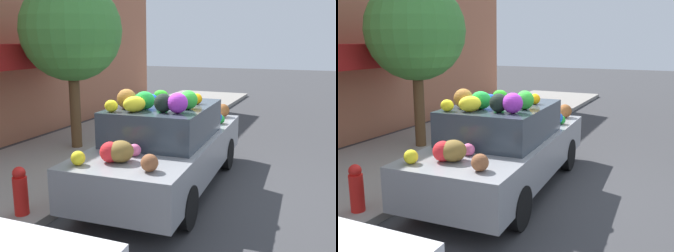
# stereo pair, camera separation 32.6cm
# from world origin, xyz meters

# --- Properties ---
(ground_plane) EXTENTS (60.00, 60.00, 0.00)m
(ground_plane) POSITION_xyz_m (0.00, 0.00, 0.00)
(ground_plane) COLOR #38383A
(sidewalk_curb) EXTENTS (24.00, 3.20, 0.13)m
(sidewalk_curb) POSITION_xyz_m (0.00, 2.70, 0.06)
(sidewalk_curb) COLOR gray
(sidewalk_curb) RESTS_ON ground
(street_tree) EXTENTS (2.21, 2.21, 3.72)m
(street_tree) POSITION_xyz_m (1.26, 2.88, 2.73)
(street_tree) COLOR brown
(street_tree) RESTS_ON sidewalk_curb
(fire_hydrant) EXTENTS (0.20, 0.20, 0.70)m
(fire_hydrant) POSITION_xyz_m (-2.06, 1.46, 0.47)
(fire_hydrant) COLOR red
(fire_hydrant) RESTS_ON sidewalk_curb
(art_car) EXTENTS (4.51, 1.89, 1.80)m
(art_car) POSITION_xyz_m (-0.03, 0.08, 0.79)
(art_car) COLOR gray
(art_car) RESTS_ON ground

